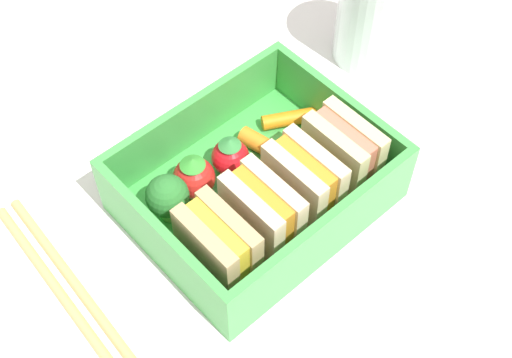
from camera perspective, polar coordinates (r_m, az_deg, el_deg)
The scene contains 15 objects.
ground_plane at distance 51.64cm, azimuth 0.00°, elevation -2.41°, with size 120.00×120.00×2.00cm, color white.
bento_tray at distance 50.32cm, azimuth 0.00°, elevation -1.41°, with size 16.78×13.69×1.20cm, color green.
bento_rim at distance 48.12cm, azimuth 0.00°, elevation 0.42°, with size 16.78×13.69×4.20cm.
sandwich_left at distance 49.33cm, azimuth 6.95°, elevation 2.28°, with size 2.94×5.35×4.78cm.
sandwich_center_left at distance 47.56cm, azimuth 3.84°, elevation -0.08°, with size 2.94×5.35×4.78cm.
sandwich_center at distance 46.03cm, azimuth 0.50°, elevation -2.61°, with size 2.94×5.35×4.78cm.
sandwich_center_right at distance 44.75cm, azimuth -3.06°, elevation -5.29°, with size 2.94×5.35×4.78cm.
carrot_stick_left at distance 53.34cm, azimuth 2.90°, elevation 4.89°, with size 1.11×1.11×4.55cm, color orange.
carrot_stick_far_left at distance 51.49cm, azimuth 0.50°, elevation 2.73°, with size 1.31×1.31×3.54cm, color orange.
strawberry_far_left at distance 49.86cm, azimuth -2.05°, elevation 1.85°, with size 2.69×2.69×3.29cm.
strawberry_left at distance 48.78cm, azimuth -4.98°, elevation 0.18°, with size 2.94×2.94×3.54cm.
broccoli_floret at distance 47.32cm, azimuth -7.09°, elevation -1.43°, with size 2.94×2.94×3.74cm.
chopstick_pair at distance 47.93cm, azimuth -14.18°, elevation -9.34°, with size 2.80×19.14×0.70cm.
drinking_glass at distance 58.41cm, azimuth 9.55°, elevation 12.94°, with size 6.14×6.14×8.59cm, color white.
folded_napkin at distance 58.55cm, azimuth -13.73°, elevation 6.51°, with size 13.65×10.62×0.40cm, color silver.
Camera 1 is at (19.14, 21.21, 42.02)cm, focal length 50.00 mm.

